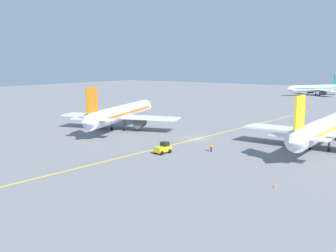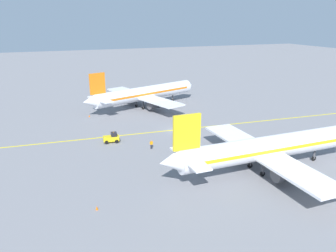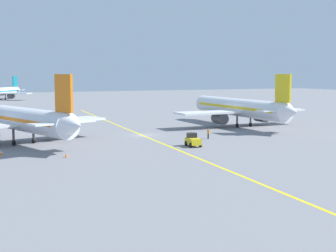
# 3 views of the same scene
# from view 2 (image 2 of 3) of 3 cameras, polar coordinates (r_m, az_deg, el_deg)

# --- Properties ---
(ground_plane) EXTENTS (400.00, 400.00, 0.00)m
(ground_plane) POSITION_cam_2_polar(r_m,az_deg,el_deg) (70.37, 1.53, -0.66)
(ground_plane) COLOR slate
(apron_yellow_centreline) EXTENTS (7.76, 119.80, 0.01)m
(apron_yellow_centreline) POSITION_cam_2_polar(r_m,az_deg,el_deg) (70.37, 1.53, -0.66)
(apron_yellow_centreline) COLOR yellow
(apron_yellow_centreline) RESTS_ON ground
(airplane_at_gate) EXTENTS (28.18, 34.55, 10.60)m
(airplane_at_gate) POSITION_cam_2_polar(r_m,az_deg,el_deg) (87.80, -4.18, 5.62)
(airplane_at_gate) COLOR silver
(airplane_at_gate) RESTS_ON ground
(airplane_adjacent_stand) EXTENTS (28.05, 35.43, 10.60)m
(airplane_adjacent_stand) POSITION_cam_2_polar(r_m,az_deg,el_deg) (52.73, 16.74, -3.75)
(airplane_adjacent_stand) COLOR white
(airplane_adjacent_stand) RESTS_ON ground
(baggage_tug_white) EXTENTS (2.01, 3.14, 2.11)m
(baggage_tug_white) POSITION_cam_2_polar(r_m,az_deg,el_deg) (63.92, -9.79, -2.05)
(baggage_tug_white) COLOR gold
(baggage_tug_white) RESTS_ON ground
(ground_crew_worker) EXTENTS (0.25, 0.58, 1.68)m
(ground_crew_worker) POSITION_cam_2_polar(r_m,az_deg,el_deg) (59.92, -2.91, -3.18)
(ground_crew_worker) COLOR #23232D
(ground_crew_worker) RESTS_ON ground
(traffic_cone_near_nose) EXTENTS (0.32, 0.32, 0.55)m
(traffic_cone_near_nose) POSITION_cam_2_polar(r_m,az_deg,el_deg) (89.60, -11.16, 3.32)
(traffic_cone_near_nose) COLOR orange
(traffic_cone_near_nose) RESTS_ON ground
(traffic_cone_mid_apron) EXTENTS (0.32, 0.32, 0.55)m
(traffic_cone_mid_apron) POSITION_cam_2_polar(r_m,az_deg,el_deg) (81.76, -13.56, 1.73)
(traffic_cone_mid_apron) COLOR orange
(traffic_cone_mid_apron) RESTS_ON ground
(traffic_cone_by_wingtip) EXTENTS (0.32, 0.32, 0.55)m
(traffic_cone_by_wingtip) POSITION_cam_2_polar(r_m,az_deg,el_deg) (42.97, -12.29, -13.75)
(traffic_cone_by_wingtip) COLOR orange
(traffic_cone_by_wingtip) RESTS_ON ground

